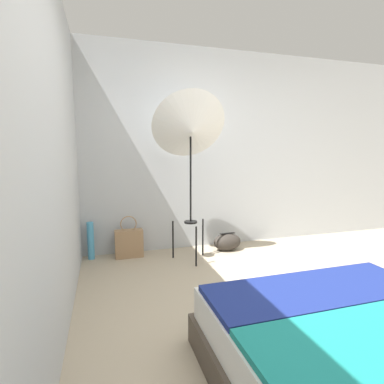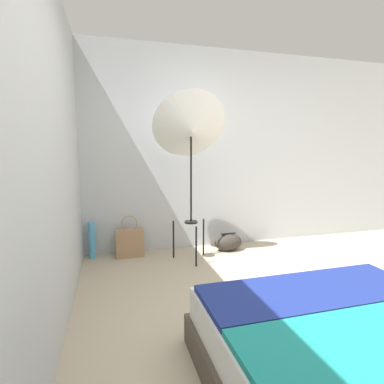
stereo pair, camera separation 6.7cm
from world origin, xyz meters
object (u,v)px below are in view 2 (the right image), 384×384
at_px(tote_bag, 130,243).
at_px(duffel_bag, 228,242).
at_px(photo_umbrella, 191,129).
at_px(paper_roll, 92,240).

xyz_separation_m(tote_bag, duffel_bag, (1.25, -0.11, -0.07)).
bearing_deg(tote_bag, photo_umbrella, -22.60).
height_order(tote_bag, duffel_bag, tote_bag).
relative_size(photo_umbrella, tote_bag, 3.80).
relative_size(photo_umbrella, paper_roll, 4.33).
relative_size(tote_bag, duffel_bag, 1.39).
xyz_separation_m(photo_umbrella, tote_bag, (-0.70, 0.29, -1.36)).
distance_m(photo_umbrella, paper_roll, 1.78).
distance_m(tote_bag, duffel_bag, 1.26).
bearing_deg(photo_umbrella, tote_bag, 157.40).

